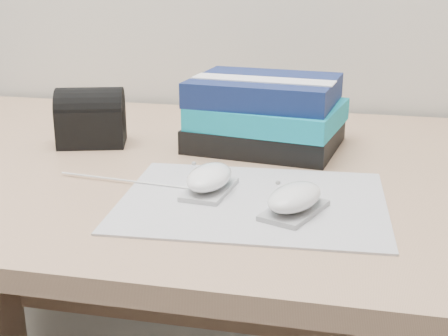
% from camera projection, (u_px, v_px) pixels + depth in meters
% --- Properties ---
extents(desk, '(1.60, 0.80, 0.73)m').
position_uv_depth(desk, '(305.00, 284.00, 1.11)').
color(desk, '#A3785A').
rests_on(desk, ground).
extents(mousepad, '(0.37, 0.30, 0.00)m').
position_uv_depth(mousepad, '(253.00, 201.00, 0.84)').
color(mousepad, '#94939B').
rests_on(mousepad, desk).
extents(mouse_rear, '(0.07, 0.11, 0.04)m').
position_uv_depth(mouse_rear, '(209.00, 179.00, 0.87)').
color(mouse_rear, '#ABABAE').
rests_on(mouse_rear, mousepad).
extents(mouse_front, '(0.09, 0.11, 0.04)m').
position_uv_depth(mouse_front, '(295.00, 199.00, 0.79)').
color(mouse_front, '#969598').
rests_on(mouse_front, mousepad).
extents(usb_cable, '(0.22, 0.03, 0.00)m').
position_uv_depth(usb_cable, '(128.00, 181.00, 0.91)').
color(usb_cable, white).
rests_on(usb_cable, mousepad).
extents(book_stack, '(0.28, 0.23, 0.12)m').
position_uv_depth(book_stack, '(266.00, 113.00, 1.08)').
color(book_stack, black).
rests_on(book_stack, desk).
extents(pouch, '(0.13, 0.11, 0.10)m').
position_uv_depth(pouch, '(91.00, 117.00, 1.09)').
color(pouch, black).
rests_on(pouch, desk).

